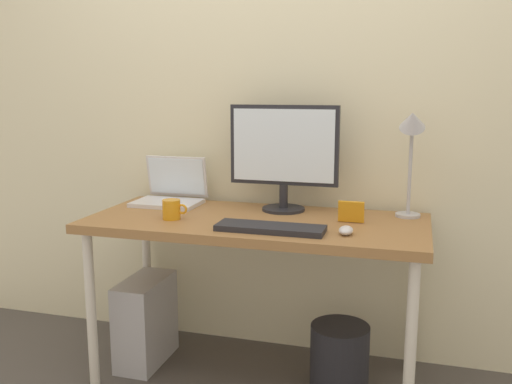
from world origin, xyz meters
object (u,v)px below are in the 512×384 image
at_px(monitor, 284,152).
at_px(keyboard, 270,228).
at_px(desk, 256,234).
at_px(wastebasket, 339,358).
at_px(photo_frame, 351,212).
at_px(coffee_mug, 172,209).
at_px(mouse, 346,230).
at_px(laptop, 171,192).
at_px(computer_tower, 146,321).
at_px(desk_lamp, 412,138).

relative_size(monitor, keyboard, 1.16).
relative_size(desk, wastebasket, 4.95).
distance_m(desk, photo_frame, 0.43).
height_order(desk, coffee_mug, coffee_mug).
distance_m(mouse, coffee_mug, 0.77).
relative_size(laptop, coffee_mug, 2.82).
xyz_separation_m(desk, computer_tower, (-0.56, 0.01, -0.48)).
height_order(laptop, computer_tower, laptop).
bearing_deg(monitor, photo_frame, -24.53).
bearing_deg(wastebasket, photo_frame, 54.17).
bearing_deg(photo_frame, desk, -173.90).
distance_m(keyboard, coffee_mug, 0.48).
distance_m(photo_frame, computer_tower, 1.14).
xyz_separation_m(desk, wastebasket, (0.38, 0.01, -0.54)).
bearing_deg(keyboard, laptop, 147.02).
distance_m(keyboard, photo_frame, 0.38).
height_order(laptop, mouse, laptop).
bearing_deg(desk_lamp, mouse, -122.37).
bearing_deg(mouse, desk_lamp, 57.63).
xyz_separation_m(desk_lamp, computer_tower, (-1.20, -0.19, -0.91)).
height_order(keyboard, photo_frame, photo_frame).
bearing_deg(laptop, monitor, -1.55).
relative_size(keyboard, wastebasket, 1.47).
bearing_deg(keyboard, wastebasket, 36.02).
relative_size(desk_lamp, keyboard, 1.13).
bearing_deg(desk_lamp, photo_frame, -146.46).
bearing_deg(desk, keyboard, -58.58).
height_order(monitor, coffee_mug, monitor).
xyz_separation_m(desk_lamp, mouse, (-0.23, -0.36, -0.34)).
bearing_deg(monitor, keyboard, -84.29).
bearing_deg(laptop, computer_tower, -106.24).
xyz_separation_m(coffee_mug, photo_frame, (0.76, 0.15, 0.00)).
bearing_deg(wastebasket, monitor, 148.28).
relative_size(desk, mouse, 16.49).
distance_m(monitor, keyboard, 0.47).
xyz_separation_m(laptop, mouse, (0.92, -0.37, -0.04)).
relative_size(coffee_mug, computer_tower, 0.27).
distance_m(coffee_mug, wastebasket, 0.99).
bearing_deg(mouse, photo_frame, 91.26).
bearing_deg(photo_frame, laptop, 169.57).
bearing_deg(desk, mouse, -21.16).
bearing_deg(wastebasket, coffee_mug, -170.98).
xyz_separation_m(monitor, wastebasket, (0.31, -0.19, -0.89)).
relative_size(desk, laptop, 4.64).
height_order(keyboard, mouse, mouse).
distance_m(coffee_mug, photo_frame, 0.78).
bearing_deg(computer_tower, photo_frame, 2.23).
height_order(monitor, desk_lamp, desk_lamp).
bearing_deg(mouse, keyboard, -174.67).
relative_size(desk_lamp, wastebasket, 1.66).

